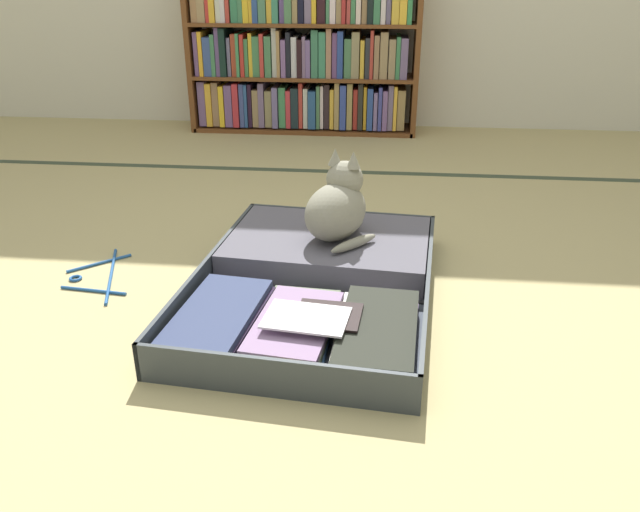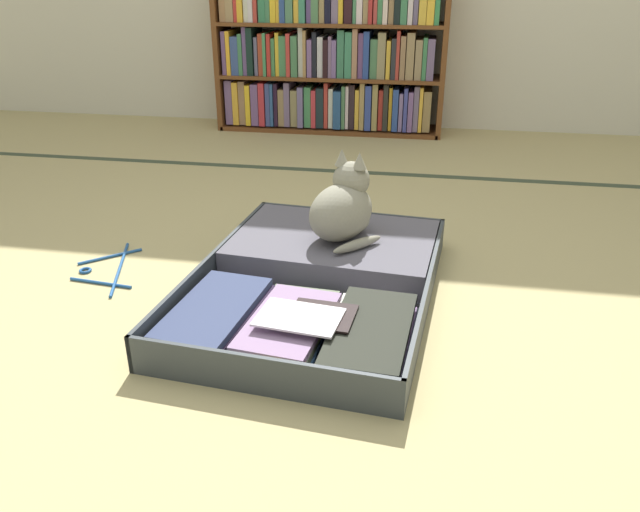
# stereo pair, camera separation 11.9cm
# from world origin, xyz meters

# --- Properties ---
(ground_plane) EXTENTS (10.00, 10.00, 0.00)m
(ground_plane) POSITION_xyz_m (0.00, 0.00, 0.00)
(ground_plane) COLOR tan
(tatami_border) EXTENTS (4.80, 0.05, 0.00)m
(tatami_border) POSITION_xyz_m (0.00, 1.40, 0.00)
(tatami_border) COLOR #394532
(tatami_border) RESTS_ON ground_plane
(bookshelf) EXTENTS (1.34, 0.29, 0.93)m
(bookshelf) POSITION_xyz_m (-0.20, 2.23, 0.45)
(bookshelf) COLOR brown
(bookshelf) RESTS_ON ground_plane
(open_suitcase) EXTENTS (0.77, 1.04, 0.11)m
(open_suitcase) POSITION_xyz_m (0.11, 0.17, 0.05)
(open_suitcase) COLOR #363C41
(open_suitcase) RESTS_ON ground_plane
(black_cat) EXTENTS (0.28, 0.31, 0.28)m
(black_cat) POSITION_xyz_m (0.15, 0.35, 0.21)
(black_cat) COLOR gray
(black_cat) RESTS_ON open_suitcase
(clothes_hanger) EXTENTS (0.26, 0.38, 0.01)m
(clothes_hanger) POSITION_xyz_m (-0.61, 0.18, 0.01)
(clothes_hanger) COLOR #215497
(clothes_hanger) RESTS_ON ground_plane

